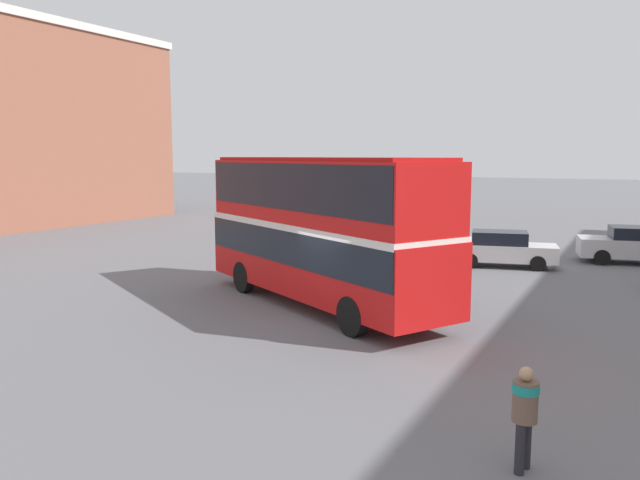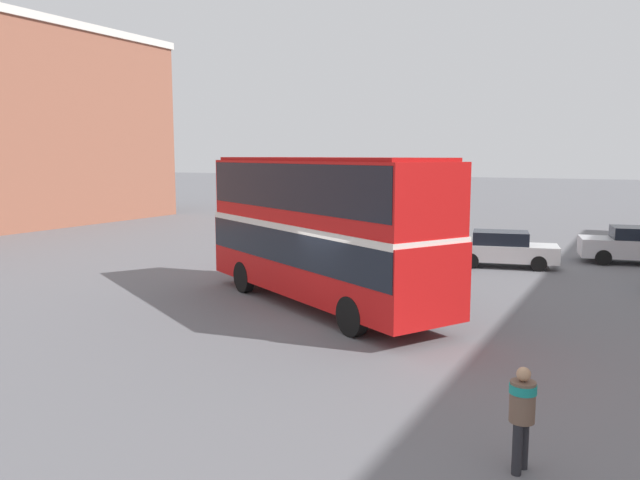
% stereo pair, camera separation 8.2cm
% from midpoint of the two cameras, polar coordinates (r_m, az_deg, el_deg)
% --- Properties ---
extents(ground_plane, '(240.00, 240.00, 0.00)m').
position_cam_midpoint_polar(ground_plane, '(17.59, 1.42, -7.49)').
color(ground_plane, slate).
extents(double_decker_bus, '(10.02, 7.08, 4.56)m').
position_cam_midpoint_polar(double_decker_bus, '(18.99, -0.12, 1.69)').
color(double_decker_bus, red).
rests_on(double_decker_bus, ground_plane).
extents(pedestrian_foreground, '(0.46, 0.46, 1.59)m').
position_cam_midpoint_polar(pedestrian_foreground, '(9.84, 17.99, -14.38)').
color(pedestrian_foreground, '#232328').
rests_on(pedestrian_foreground, ground_plane).
extents(parked_car_kerb_near, '(4.81, 2.74, 1.59)m').
position_cam_midpoint_polar(parked_car_kerb_near, '(30.03, 26.85, -0.40)').
color(parked_car_kerb_near, silver).
rests_on(parked_car_kerb_near, ground_plane).
extents(parked_car_side_street, '(4.54, 2.60, 1.49)m').
position_cam_midpoint_polar(parked_car_side_street, '(27.16, 16.25, -0.77)').
color(parked_car_side_street, silver).
rests_on(parked_car_side_street, ground_plane).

